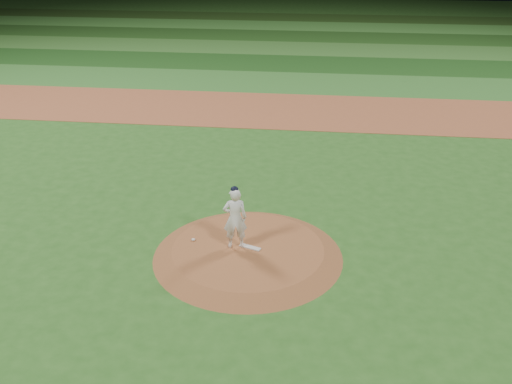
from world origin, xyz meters
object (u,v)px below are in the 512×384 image
Objects in this scene: pitchers_mound at (248,252)px; pitcher_on_mound at (235,218)px; rosin_bag at (193,240)px; pitching_rubber at (250,247)px.

pitcher_on_mound reaches higher than pitchers_mound.
pitchers_mound is 2.85× the size of pitcher_on_mound.
pitchers_mound is 1.69m from rosin_bag.
rosin_bag is 0.06× the size of pitcher_on_mound.
rosin_bag reaches higher than pitchers_mound.
pitchers_mound is at bearing -6.96° from pitcher_on_mound.
pitching_rubber is 0.34× the size of pitcher_on_mound.
pitchers_mound is 1.13m from pitcher_on_mound.
rosin_bag is (-1.66, 0.24, 0.16)m from pitchers_mound.
pitchers_mound is at bearing -127.69° from pitching_rubber.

